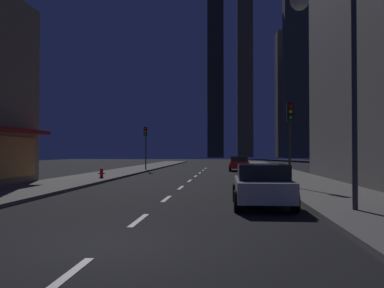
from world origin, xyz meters
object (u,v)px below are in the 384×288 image
Objects in this scene: fire_hydrant_far_left at (102,173)px; street_lamp_right at (326,46)px; car_parked_near at (262,185)px; traffic_light_far_left at (146,138)px; car_parked_far at (239,163)px; traffic_light_near_right at (290,125)px.

street_lamp_right is (11.28, -14.35, 4.61)m from fire_hydrant_far_left.
traffic_light_far_left reaches higher than car_parked_near.
car_parked_far is 9.50m from traffic_light_far_left.
car_parked_far is at bearing 56.24° from fire_hydrant_far_left.
street_lamp_right is (10.88, -27.39, 1.87)m from traffic_light_far_left.
car_parked_far is at bearing 95.30° from traffic_light_near_right.
traffic_light_far_left reaches higher than fire_hydrant_far_left.
car_parked_near is 0.64× the size of street_lamp_right.
traffic_light_far_left is (-9.10, 25.78, 2.45)m from car_parked_near.
traffic_light_far_left is at bearing 111.66° from street_lamp_right.
car_parked_near is 26.94m from car_parked_far.
car_parked_near is 1.01× the size of traffic_light_near_right.
traffic_light_near_right is 22.22m from traffic_light_far_left.
street_lamp_right is at bearing -51.82° from fire_hydrant_far_left.
car_parked_far is 1.01× the size of traffic_light_far_left.
fire_hydrant_far_left is 0.10× the size of street_lamp_right.
traffic_light_near_right is at bearing 89.15° from street_lamp_right.
fire_hydrant_far_left is 13.29m from traffic_light_near_right.
car_parked_far is 17.10m from fire_hydrant_far_left.
fire_hydrant_far_left is 0.16× the size of traffic_light_far_left.
traffic_light_far_left is (0.40, 13.05, 2.74)m from fire_hydrant_far_left.
traffic_light_near_right is (1.90, 6.47, 2.45)m from car_parked_near.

